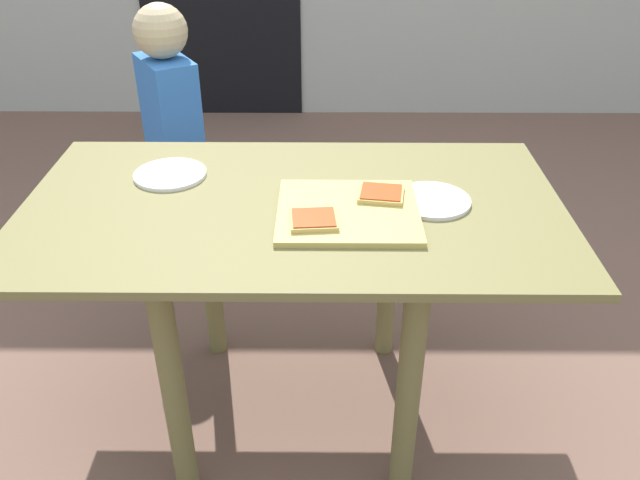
% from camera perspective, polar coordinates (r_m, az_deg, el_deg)
% --- Properties ---
extents(ground_plane, '(16.00, 16.00, 0.00)m').
position_cam_1_polar(ground_plane, '(1.97, -1.95, -14.61)').
color(ground_plane, brown).
extents(dining_table, '(1.28, 0.72, 0.69)m').
position_cam_1_polar(dining_table, '(1.61, -2.32, -0.42)').
color(dining_table, olive).
rests_on(dining_table, ground).
extents(cutting_board, '(0.32, 0.30, 0.01)m').
position_cam_1_polar(cutting_board, '(1.50, 2.47, 2.51)').
color(cutting_board, tan).
rests_on(cutting_board, dining_table).
extents(pizza_slice_near_left, '(0.11, 0.10, 0.01)m').
position_cam_1_polar(pizza_slice_near_left, '(1.44, -0.56, 1.80)').
color(pizza_slice_near_left, tan).
rests_on(pizza_slice_near_left, cutting_board).
extents(pizza_slice_far_right, '(0.12, 0.11, 0.01)m').
position_cam_1_polar(pizza_slice_far_right, '(1.55, 5.37, 4.06)').
color(pizza_slice_far_right, tan).
rests_on(pizza_slice_far_right, cutting_board).
extents(plate_white_left, '(0.18, 0.18, 0.01)m').
position_cam_1_polar(plate_white_left, '(1.72, -12.98, 5.62)').
color(plate_white_left, white).
rests_on(plate_white_left, dining_table).
extents(plate_white_right, '(0.18, 0.18, 0.01)m').
position_cam_1_polar(plate_white_right, '(1.57, 9.75, 3.44)').
color(plate_white_right, white).
rests_on(plate_white_right, dining_table).
extents(child_left, '(0.24, 0.28, 0.99)m').
position_cam_1_polar(child_left, '(2.33, -12.76, 9.46)').
color(child_left, '#403342').
rests_on(child_left, ground).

